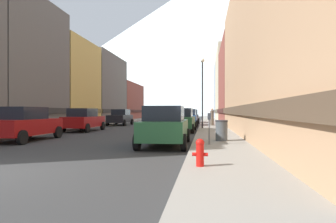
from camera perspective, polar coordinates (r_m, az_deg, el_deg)
sidewalk_left at (r=42.72m, az=-8.58°, el=-1.94°), size 2.50×100.00×0.15m
sidewalk_right at (r=41.05m, az=8.44°, el=-2.02°), size 2.50×100.00×0.15m
storefront_left_1 at (r=27.51m, az=-29.74°, el=7.82°), size 7.13×8.59×10.91m
storefront_left_2 at (r=34.62m, az=-20.92°, el=5.10°), size 6.97×8.20×9.54m
storefront_left_3 at (r=44.18m, az=-15.88°, el=4.19°), size 9.12×11.46×9.84m
storefront_left_4 at (r=55.65m, az=-10.52°, el=1.85°), size 8.56×13.00×6.89m
storefront_right_1 at (r=24.07m, az=21.59°, el=8.30°), size 8.05×10.59×10.36m
storefront_right_2 at (r=36.17m, az=17.81°, el=5.12°), size 9.35×13.65×9.84m
storefront_right_3 at (r=49.29m, az=15.18°, el=4.98°), size 9.57×12.20×11.97m
storefront_right_4 at (r=61.04m, az=13.58°, el=3.75°), size 9.35×10.57×11.38m
car_left_0 at (r=16.61m, az=-26.90°, el=-2.21°), size 2.10×4.42×1.78m
car_left_1 at (r=22.96m, az=-16.61°, el=-1.59°), size 2.14×4.43×1.78m
car_left_2 at (r=31.95m, az=-9.57°, el=-1.13°), size 2.13×4.43×1.78m
car_right_0 at (r=12.65m, az=-0.59°, el=-2.91°), size 2.13×4.43×1.78m
car_right_1 at (r=21.46m, az=2.75°, el=-1.70°), size 2.12×4.43×1.78m
car_right_2 at (r=29.13m, az=4.01°, el=-1.24°), size 2.09×4.42×1.78m
car_right_3 at (r=35.98m, az=4.67°, el=-1.00°), size 2.09×4.41×1.78m
fire_hydrant_near at (r=7.31m, az=6.47°, el=-8.02°), size 0.40×0.22×0.70m
parking_meter_near at (r=12.10m, az=8.31°, el=-2.51°), size 0.14×0.10×1.33m
trash_bin_right at (r=13.70m, az=10.73°, el=-3.76°), size 0.59×0.59×0.98m
pedestrian_0 at (r=28.50m, az=8.86°, el=-1.19°), size 0.36×0.36×1.71m
streetlamp_right at (r=23.92m, az=6.95°, el=5.88°), size 0.36×0.36×5.86m
mountain_backdrop at (r=274.89m, az=11.28°, el=14.14°), size 359.06×359.06×137.14m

